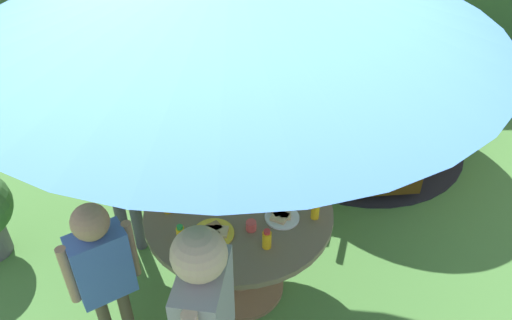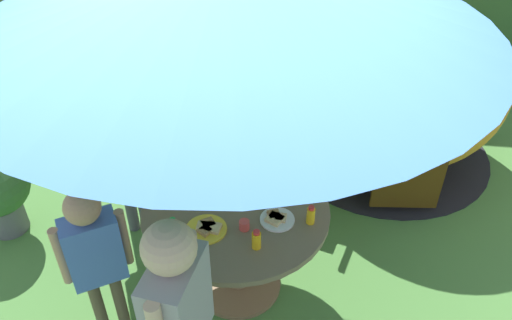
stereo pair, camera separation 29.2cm
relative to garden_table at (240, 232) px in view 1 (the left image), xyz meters
The scene contains 22 objects.
ground_plane 0.52m from the garden_table, ahead, with size 10.00×10.00×0.02m, color #477A38.
garden_table is the anchor object (origin of this frame).
wooden_chair 1.10m from the garden_table, 73.67° to the left, with size 0.59×0.56×0.91m.
dome_tent 1.98m from the garden_table, 57.42° to the left, with size 2.01×2.01×1.42m.
child_in_yellow_shirt 0.91m from the garden_table, 105.52° to the left, with size 0.25×0.40×1.21m.
child_in_pink_shirt 0.94m from the garden_table, 153.42° to the left, with size 0.41×0.32×1.32m.
child_in_blue_shirt 0.84m from the garden_table, 148.09° to the right, with size 0.33×0.28×1.10m.
child_in_grey_shirt 0.91m from the garden_table, 98.16° to the right, with size 0.24×0.45×1.34m.
snack_bowl 0.41m from the garden_table, 87.33° to the left, with size 0.13×0.13×0.08m.
plate_far_right 0.34m from the garden_table, 147.47° to the left, with size 0.26×0.26×0.03m.
plate_near_right 0.32m from the garden_table, 15.94° to the right, with size 0.20×0.20×0.03m.
plate_mid_left 0.30m from the garden_table, 123.54° to the right, with size 0.23×0.23×0.03m.
plate_far_left 0.44m from the garden_table, 43.16° to the left, with size 0.21×0.21×0.03m.
juice_bottle_near_left 0.48m from the garden_table, behind, with size 0.05×0.05×0.13m.
juice_bottle_center_front 0.50m from the garden_table, ahead, with size 0.05×0.05×0.12m.
juice_bottle_center_back 0.45m from the garden_table, 141.41° to the right, with size 0.05×0.05×0.11m.
juice_bottle_mid_right 0.53m from the garden_table, 18.06° to the left, with size 0.05×0.05×0.13m.
juice_bottle_front_edge 0.55m from the garden_table, 158.53° to the left, with size 0.05×0.05×0.12m.
juice_bottle_back_edge 0.41m from the garden_table, 61.22° to the right, with size 0.05×0.05×0.12m.
juice_bottle_spot_a 0.34m from the garden_table, 60.12° to the left, with size 0.06×0.06×0.10m.
cup_near 0.27m from the garden_table, 65.14° to the right, with size 0.06×0.06×0.06m, color #E04C47.
cup_far 0.52m from the garden_table, 110.40° to the right, with size 0.07×0.07×0.07m, color #4C99D8.
Camera 1 is at (0.10, -2.17, 2.70)m, focal length 35.56 mm.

